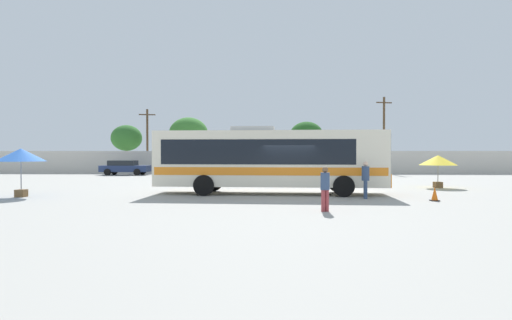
{
  "coord_description": "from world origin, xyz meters",
  "views": [
    {
      "loc": [
        -0.97,
        -20.9,
        2.11
      ],
      "look_at": [
        -1.67,
        1.76,
        1.74
      ],
      "focal_mm": 29.2,
      "sensor_mm": 36.0,
      "label": 1
    }
  ],
  "objects_px": {
    "parked_car_third_dark_blue": "(247,167)",
    "roadside_tree_left": "(127,138)",
    "vendor_umbrella_near_gate_blue": "(21,156)",
    "vendor_umbrella_secondary_yellow": "(438,161)",
    "parked_car_leftmost_dark_blue": "(125,167)",
    "utility_pole_far": "(384,133)",
    "roadside_tree_midleft": "(189,134)",
    "coach_bus_cream_orange": "(267,158)",
    "traffic_cone_on_apron": "(435,194)",
    "roadside_tree_midright": "(306,136)",
    "passenger_waiting_on_apron": "(325,186)",
    "utility_pole_near": "(147,139)",
    "attendant_by_bus_door": "(365,178)",
    "parked_car_second_black": "(184,167)"
  },
  "relations": [
    {
      "from": "coach_bus_cream_orange",
      "to": "roadside_tree_left",
      "type": "height_order",
      "value": "roadside_tree_left"
    },
    {
      "from": "coach_bus_cream_orange",
      "to": "traffic_cone_on_apron",
      "type": "distance_m",
      "value": 8.15
    },
    {
      "from": "vendor_umbrella_secondary_yellow",
      "to": "roadside_tree_midleft",
      "type": "distance_m",
      "value": 30.99
    },
    {
      "from": "coach_bus_cream_orange",
      "to": "passenger_waiting_on_apron",
      "type": "xyz_separation_m",
      "value": [
        2.12,
        -6.48,
        -0.95
      ]
    },
    {
      "from": "traffic_cone_on_apron",
      "to": "utility_pole_far",
      "type": "bearing_deg",
      "value": 79.3
    },
    {
      "from": "coach_bus_cream_orange",
      "to": "traffic_cone_on_apron",
      "type": "height_order",
      "value": "coach_bus_cream_orange"
    },
    {
      "from": "parked_car_third_dark_blue",
      "to": "attendant_by_bus_door",
      "type": "bearing_deg",
      "value": -72.23
    },
    {
      "from": "roadside_tree_midleft",
      "to": "roadside_tree_midright",
      "type": "relative_size",
      "value": 1.09
    },
    {
      "from": "attendant_by_bus_door",
      "to": "roadside_tree_midright",
      "type": "height_order",
      "value": "roadside_tree_midright"
    },
    {
      "from": "utility_pole_far",
      "to": "traffic_cone_on_apron",
      "type": "xyz_separation_m",
      "value": [
        -4.99,
        -26.38,
        -3.94
      ]
    },
    {
      "from": "roadside_tree_midright",
      "to": "coach_bus_cream_orange",
      "type": "bearing_deg",
      "value": -99.23
    },
    {
      "from": "roadside_tree_midleft",
      "to": "vendor_umbrella_near_gate_blue",
      "type": "bearing_deg",
      "value": -94.6
    },
    {
      "from": "parked_car_leftmost_dark_blue",
      "to": "utility_pole_far",
      "type": "distance_m",
      "value": 27.05
    },
    {
      "from": "roadside_tree_left",
      "to": "traffic_cone_on_apron",
      "type": "bearing_deg",
      "value": -50.68
    },
    {
      "from": "vendor_umbrella_near_gate_blue",
      "to": "passenger_waiting_on_apron",
      "type": "bearing_deg",
      "value": -18.14
    },
    {
      "from": "parked_car_leftmost_dark_blue",
      "to": "roadside_tree_left",
      "type": "relative_size",
      "value": 0.86
    },
    {
      "from": "attendant_by_bus_door",
      "to": "roadside_tree_midleft",
      "type": "xyz_separation_m",
      "value": [
        -14.06,
        29.88,
        3.43
      ]
    },
    {
      "from": "vendor_umbrella_near_gate_blue",
      "to": "roadside_tree_midleft",
      "type": "distance_m",
      "value": 29.82
    },
    {
      "from": "traffic_cone_on_apron",
      "to": "parked_car_second_black",
      "type": "bearing_deg",
      "value": 126.71
    },
    {
      "from": "passenger_waiting_on_apron",
      "to": "vendor_umbrella_near_gate_blue",
      "type": "relative_size",
      "value": 0.69
    },
    {
      "from": "passenger_waiting_on_apron",
      "to": "utility_pole_far",
      "type": "xyz_separation_m",
      "value": [
        10.29,
        29.88,
        3.33
      ]
    },
    {
      "from": "parked_car_third_dark_blue",
      "to": "roadside_tree_midright",
      "type": "xyz_separation_m",
      "value": [
        6.56,
        9.33,
        3.34
      ]
    },
    {
      "from": "vendor_umbrella_near_gate_blue",
      "to": "roadside_tree_midright",
      "type": "xyz_separation_m",
      "value": [
        16.4,
        29.69,
        2.15
      ]
    },
    {
      "from": "utility_pole_near",
      "to": "traffic_cone_on_apron",
      "type": "xyz_separation_m",
      "value": [
        20.93,
        -27.49,
        -3.38
      ]
    },
    {
      "from": "roadside_tree_left",
      "to": "traffic_cone_on_apron",
      "type": "relative_size",
      "value": 8.41
    },
    {
      "from": "coach_bus_cream_orange",
      "to": "utility_pole_near",
      "type": "bearing_deg",
      "value": 118.88
    },
    {
      "from": "vendor_umbrella_secondary_yellow",
      "to": "traffic_cone_on_apron",
      "type": "xyz_separation_m",
      "value": [
        -3.0,
        -7.12,
        -1.35
      ]
    },
    {
      "from": "attendant_by_bus_door",
      "to": "parked_car_third_dark_blue",
      "type": "height_order",
      "value": "attendant_by_bus_door"
    },
    {
      "from": "vendor_umbrella_near_gate_blue",
      "to": "vendor_umbrella_secondary_yellow",
      "type": "distance_m",
      "value": 23.1
    },
    {
      "from": "roadside_tree_left",
      "to": "roadside_tree_midleft",
      "type": "relative_size",
      "value": 0.84
    },
    {
      "from": "attendant_by_bus_door",
      "to": "roadside_tree_midright",
      "type": "xyz_separation_m",
      "value": [
        -0.05,
        29.95,
        3.16
      ]
    },
    {
      "from": "parked_car_leftmost_dark_blue",
      "to": "utility_pole_near",
      "type": "bearing_deg",
      "value": 85.81
    },
    {
      "from": "coach_bus_cream_orange",
      "to": "roadside_tree_left",
      "type": "relative_size",
      "value": 2.2
    },
    {
      "from": "roadside_tree_midright",
      "to": "traffic_cone_on_apron",
      "type": "height_order",
      "value": "roadside_tree_midright"
    },
    {
      "from": "vendor_umbrella_secondary_yellow",
      "to": "parked_car_second_black",
      "type": "distance_m",
      "value": 22.9
    },
    {
      "from": "attendant_by_bus_door",
      "to": "traffic_cone_on_apron",
      "type": "bearing_deg",
      "value": -16.21
    },
    {
      "from": "vendor_umbrella_near_gate_blue",
      "to": "roadside_tree_left",
      "type": "distance_m",
      "value": 28.45
    },
    {
      "from": "vendor_umbrella_secondary_yellow",
      "to": "traffic_cone_on_apron",
      "type": "bearing_deg",
      "value": -112.82
    },
    {
      "from": "passenger_waiting_on_apron",
      "to": "coach_bus_cream_orange",
      "type": "bearing_deg",
      "value": 108.07
    },
    {
      "from": "attendant_by_bus_door",
      "to": "roadside_tree_midright",
      "type": "relative_size",
      "value": 0.3
    },
    {
      "from": "parked_car_third_dark_blue",
      "to": "roadside_tree_left",
      "type": "height_order",
      "value": "roadside_tree_left"
    },
    {
      "from": "parked_car_leftmost_dark_blue",
      "to": "parked_car_third_dark_blue",
      "type": "height_order",
      "value": "parked_car_third_dark_blue"
    },
    {
      "from": "roadside_tree_midleft",
      "to": "passenger_waiting_on_apron",
      "type": "bearing_deg",
      "value": -71.25
    },
    {
      "from": "parked_car_third_dark_blue",
      "to": "roadside_tree_left",
      "type": "distance_m",
      "value": 16.58
    },
    {
      "from": "coach_bus_cream_orange",
      "to": "roadside_tree_midleft",
      "type": "relative_size",
      "value": 1.86
    },
    {
      "from": "vendor_umbrella_secondary_yellow",
      "to": "utility_pole_near",
      "type": "bearing_deg",
      "value": 139.6
    },
    {
      "from": "vendor_umbrella_secondary_yellow",
      "to": "parked_car_leftmost_dark_blue",
      "type": "xyz_separation_m",
      "value": [
        -24.37,
        14.31,
        -0.89
      ]
    },
    {
      "from": "parked_car_second_black",
      "to": "roadside_tree_midleft",
      "type": "relative_size",
      "value": 0.64
    },
    {
      "from": "attendant_by_bus_door",
      "to": "coach_bus_cream_orange",
      "type": "bearing_deg",
      "value": 154.72
    },
    {
      "from": "coach_bus_cream_orange",
      "to": "vendor_umbrella_near_gate_blue",
      "type": "height_order",
      "value": "coach_bus_cream_orange"
    }
  ]
}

